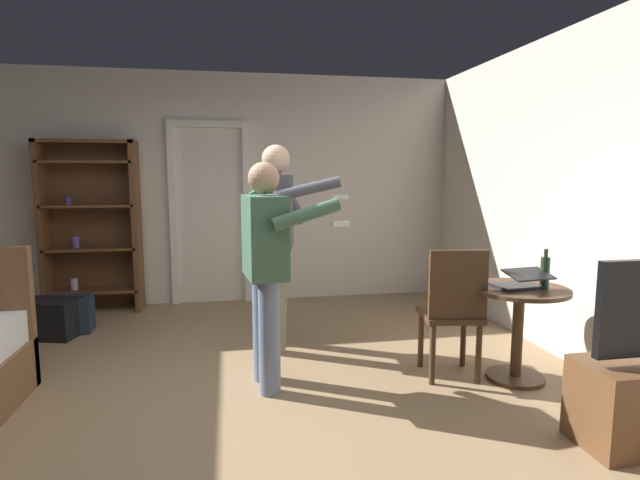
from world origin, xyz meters
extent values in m
plane|color=#997A56|center=(0.00, 0.00, 0.00)|extent=(6.54, 6.54, 0.00)
cube|color=silver|center=(0.00, 2.93, 1.34)|extent=(6.18, 0.12, 2.68)
cube|color=silver|center=(3.03, 0.00, 1.34)|extent=(0.12, 5.98, 2.68)
cube|color=white|center=(-0.35, 2.85, 1.02)|extent=(0.08, 0.08, 2.05)
cube|color=white|center=(0.50, 2.85, 1.02)|extent=(0.08, 0.08, 2.05)
cube|color=white|center=(0.07, 2.85, 2.09)|extent=(0.93, 0.08, 0.08)
cube|color=brown|center=(-1.69, 2.67, 0.94)|extent=(0.06, 0.32, 1.89)
cube|color=brown|center=(-0.73, 2.67, 0.94)|extent=(0.06, 0.32, 1.89)
cube|color=brown|center=(-1.21, 2.67, 1.87)|extent=(1.02, 0.32, 0.04)
cube|color=brown|center=(-1.21, 2.82, 0.94)|extent=(1.02, 0.02, 1.89)
cube|color=brown|center=(-1.21, 2.67, 0.24)|extent=(0.96, 0.32, 0.03)
cylinder|color=#BCACCB|center=(-1.42, 2.67, 0.31)|extent=(0.07, 0.07, 0.12)
cube|color=brown|center=(-1.21, 2.67, 0.71)|extent=(0.96, 0.32, 0.03)
cylinder|color=#6D57CB|center=(-1.37, 2.67, 0.78)|extent=(0.07, 0.07, 0.12)
cube|color=brown|center=(-1.21, 2.67, 1.18)|extent=(0.96, 0.32, 0.03)
cylinder|color=#5E4ABF|center=(-1.42, 2.67, 1.24)|extent=(0.05, 0.05, 0.08)
cube|color=brown|center=(-1.21, 2.67, 1.65)|extent=(0.96, 0.32, 0.03)
cylinder|color=#4C331E|center=(2.36, 0.11, 0.33)|extent=(0.08, 0.08, 0.67)
cylinder|color=#4C331E|center=(2.36, 0.11, 0.01)|extent=(0.42, 0.42, 0.03)
cylinder|color=#4C331E|center=(2.36, 0.11, 0.68)|extent=(0.70, 0.70, 0.03)
cube|color=black|center=(2.33, 0.11, 0.71)|extent=(0.35, 0.26, 0.02)
cube|color=black|center=(2.35, -0.01, 0.82)|extent=(0.34, 0.24, 0.06)
cube|color=navy|center=(2.35, 0.00, 0.82)|extent=(0.31, 0.20, 0.04)
cylinder|color=#223220|center=(2.50, 0.03, 0.82)|extent=(0.06, 0.06, 0.23)
cylinder|color=#223220|center=(2.50, 0.03, 0.96)|extent=(0.03, 0.03, 0.06)
cylinder|color=#4C331E|center=(2.09, 0.43, 0.23)|extent=(0.04, 0.04, 0.45)
cylinder|color=#4C331E|center=(1.76, 0.47, 0.23)|extent=(0.04, 0.04, 0.45)
cylinder|color=#4C331E|center=(2.05, 0.09, 0.23)|extent=(0.04, 0.04, 0.45)
cylinder|color=#4C331E|center=(1.71, 0.14, 0.23)|extent=(0.04, 0.04, 0.45)
cube|color=#4C331E|center=(1.90, 0.28, 0.47)|extent=(0.47, 0.47, 0.04)
cube|color=#4C331E|center=(1.88, 0.11, 0.74)|extent=(0.42, 0.10, 0.50)
cylinder|color=slate|center=(0.51, 0.45, 0.40)|extent=(0.15, 0.15, 0.81)
cylinder|color=slate|center=(0.54, 0.20, 0.40)|extent=(0.15, 0.15, 0.81)
cube|color=#3F664C|center=(0.52, 0.32, 1.09)|extent=(0.31, 0.48, 0.57)
sphere|color=tan|center=(0.52, 0.32, 1.50)|extent=(0.22, 0.22, 0.22)
cylinder|color=#3F664C|center=(0.59, 0.58, 1.19)|extent=(0.33, 0.12, 0.46)
cylinder|color=#3F664C|center=(0.78, 0.10, 1.26)|extent=(0.48, 0.14, 0.22)
cube|color=white|center=(1.01, 0.10, 1.19)|extent=(0.12, 0.05, 0.04)
cylinder|color=gray|center=(0.71, 1.24, 0.44)|extent=(0.15, 0.15, 0.89)
cylinder|color=gray|center=(0.66, 1.00, 0.44)|extent=(0.15, 0.15, 0.89)
cube|color=#4C4C56|center=(0.68, 1.12, 1.20)|extent=(0.34, 0.49, 0.63)
sphere|color=#D8AD8C|center=(0.68, 1.12, 1.65)|extent=(0.24, 0.24, 0.24)
cylinder|color=#4C4C56|center=(0.82, 1.35, 1.32)|extent=(0.36, 0.15, 0.51)
cylinder|color=#4C4C56|center=(0.90, 0.82, 1.40)|extent=(0.55, 0.19, 0.21)
cube|color=white|center=(1.16, 0.75, 1.34)|extent=(0.12, 0.06, 0.04)
cube|color=black|center=(-1.39, 1.79, 0.18)|extent=(0.57, 0.46, 0.36)
cube|color=#1E2D38|center=(-1.30, 1.92, 0.18)|extent=(0.50, 0.32, 0.35)
camera|label=1|loc=(0.28, -3.15, 1.53)|focal=28.13mm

